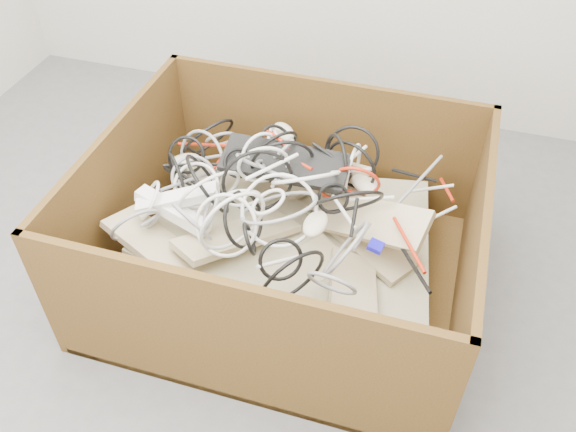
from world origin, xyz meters
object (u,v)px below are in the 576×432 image
(vga_plug, at_px, (376,246))
(power_strip_right, at_px, (173,211))
(cardboard_box, at_px, (282,252))
(power_strip_left, at_px, (177,199))

(vga_plug, bearing_deg, power_strip_right, -167.46)
(cardboard_box, bearing_deg, power_strip_right, -161.81)
(cardboard_box, height_order, vga_plug, cardboard_box)
(power_strip_right, relative_size, vga_plug, 6.07)
(cardboard_box, xyz_separation_m, power_strip_right, (-0.34, -0.11, 0.21))
(cardboard_box, distance_m, vga_plug, 0.40)
(cardboard_box, relative_size, power_strip_left, 4.42)
(power_strip_right, xyz_separation_m, vga_plug, (0.67, 0.03, 0.01))
(cardboard_box, distance_m, power_strip_right, 0.41)
(power_strip_left, height_order, power_strip_right, power_strip_left)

